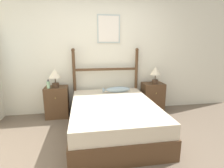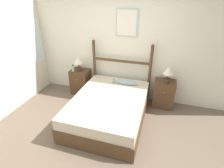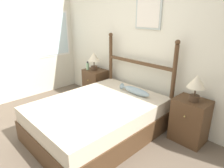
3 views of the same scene
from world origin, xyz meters
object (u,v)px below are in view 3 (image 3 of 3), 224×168
(table_lamp_right, at_px, (196,84))
(fish_pillow, at_px, (135,91))
(bed, at_px, (98,118))
(bottle, at_px, (88,66))
(table_lamp_left, at_px, (94,58))
(nightstand_right, at_px, (190,121))
(nightstand_left, at_px, (95,84))

(table_lamp_right, relative_size, fish_pillow, 0.65)
(fish_pillow, bearing_deg, bed, -105.05)
(bed, bearing_deg, table_lamp_right, 36.64)
(bottle, bearing_deg, bed, -32.07)
(table_lamp_left, bearing_deg, nightstand_right, 0.53)
(nightstand_right, distance_m, table_lamp_right, 0.58)
(table_lamp_right, xyz_separation_m, bottle, (-2.26, -0.06, -0.17))
(bed, height_order, fish_pillow, fish_pillow)
(nightstand_left, xyz_separation_m, table_lamp_right, (2.13, -0.03, 0.58))
(bed, xyz_separation_m, bottle, (-1.18, 0.74, 0.47))
(table_lamp_right, bearing_deg, table_lamp_left, 179.74)
(bed, bearing_deg, bottle, 147.93)
(bed, xyz_separation_m, nightstand_left, (-1.05, 0.83, 0.06))
(nightstand_left, bearing_deg, table_lamp_right, -0.78)
(nightstand_right, distance_m, fish_pillow, 0.93)
(nightstand_right, distance_m, bottle, 2.27)
(bottle, bearing_deg, fish_pillow, -3.98)
(table_lamp_left, bearing_deg, table_lamp_right, -0.26)
(bed, distance_m, nightstand_left, 1.34)
(nightstand_left, bearing_deg, fish_pillow, -8.55)
(nightstand_left, height_order, table_lamp_left, table_lamp_left)
(bottle, xyz_separation_m, fish_pillow, (1.35, -0.09, -0.14))
(table_lamp_left, relative_size, bottle, 2.12)
(nightstand_left, bearing_deg, table_lamp_left, -94.02)
(bed, relative_size, nightstand_right, 2.98)
(bed, bearing_deg, fish_pillow, 74.95)
(table_lamp_left, height_order, table_lamp_right, same)
(table_lamp_right, bearing_deg, fish_pillow, -170.24)
(bed, xyz_separation_m, fish_pillow, (0.17, 0.65, 0.33))
(nightstand_right, bearing_deg, bed, -141.72)
(nightstand_right, bearing_deg, nightstand_left, 180.00)
(nightstand_left, height_order, fish_pillow, same)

